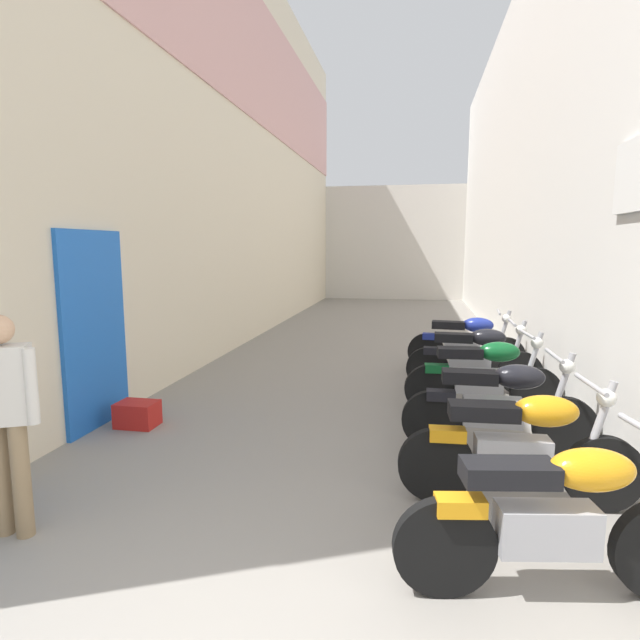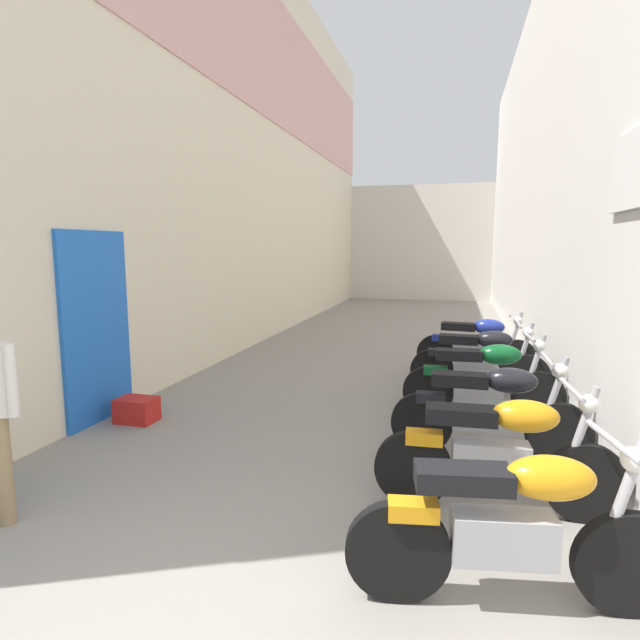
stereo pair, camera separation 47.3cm
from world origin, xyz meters
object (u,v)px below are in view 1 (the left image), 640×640
(pedestrian_by_doorway, at_px, (5,409))
(motorcycle_sixth, at_px, (466,342))
(motorcycle_third, at_px, (499,404))
(plastic_crate, at_px, (137,414))
(motorcycle_nearest, at_px, (558,516))
(motorcycle_fifth, at_px, (474,357))
(motorcycle_second, at_px, (521,445))
(motorcycle_fourth, at_px, (483,374))

(pedestrian_by_doorway, bearing_deg, motorcycle_sixth, 56.99)
(pedestrian_by_doorway, bearing_deg, motorcycle_third, 30.84)
(motorcycle_third, distance_m, motorcycle_sixth, 3.36)
(pedestrian_by_doorway, distance_m, plastic_crate, 2.33)
(motorcycle_nearest, relative_size, pedestrian_by_doorway, 1.17)
(motorcycle_sixth, bearing_deg, motorcycle_nearest, -90.00)
(motorcycle_nearest, bearing_deg, motorcycle_third, 90.00)
(motorcycle_nearest, relative_size, motorcycle_fifth, 0.99)
(plastic_crate, bearing_deg, motorcycle_fifth, 28.92)
(motorcycle_fifth, xyz_separation_m, pedestrian_by_doorway, (-3.57, -4.32, 0.42))
(pedestrian_by_doorway, relative_size, plastic_crate, 3.57)
(motorcycle_second, bearing_deg, motorcycle_third, 90.00)
(motorcycle_nearest, xyz_separation_m, motorcycle_fifth, (0.00, 4.31, 0.00))
(motorcycle_third, bearing_deg, motorcycle_nearest, -90.00)
(motorcycle_third, bearing_deg, plastic_crate, 179.36)
(motorcycle_second, height_order, plastic_crate, motorcycle_second)
(motorcycle_nearest, xyz_separation_m, motorcycle_fourth, (0.00, 3.30, 0.00))
(motorcycle_third, xyz_separation_m, motorcycle_fourth, (-0.00, 1.19, 0.00))
(motorcycle_second, bearing_deg, motorcycle_fifth, 90.00)
(motorcycle_second, xyz_separation_m, plastic_crate, (-3.89, 1.10, -0.36))
(motorcycle_sixth, relative_size, pedestrian_by_doorway, 1.18)
(motorcycle_third, bearing_deg, motorcycle_second, -90.00)
(motorcycle_nearest, height_order, motorcycle_fifth, same)
(motorcycle_fifth, bearing_deg, pedestrian_by_doorway, -129.52)
(motorcycle_third, distance_m, plastic_crate, 3.91)
(plastic_crate, bearing_deg, motorcycle_third, -0.64)
(motorcycle_fourth, xyz_separation_m, pedestrian_by_doorway, (-3.57, -3.32, 0.42))
(motorcycle_fourth, distance_m, pedestrian_by_doorway, 4.89)
(motorcycle_nearest, height_order, motorcycle_fourth, same)
(motorcycle_third, height_order, motorcycle_fifth, same)
(motorcycle_nearest, height_order, pedestrian_by_doorway, pedestrian_by_doorway)
(motorcycle_fourth, bearing_deg, plastic_crate, -163.64)
(motorcycle_third, xyz_separation_m, motorcycle_sixth, (-0.00, 3.36, 0.00))
(motorcycle_third, bearing_deg, motorcycle_sixth, 90.00)
(pedestrian_by_doorway, bearing_deg, motorcycle_fifth, 50.48)
(motorcycle_third, relative_size, pedestrian_by_doorway, 1.18)
(motorcycle_fourth, height_order, motorcycle_sixth, same)
(motorcycle_second, relative_size, motorcycle_sixth, 1.00)
(motorcycle_fourth, bearing_deg, pedestrian_by_doorway, -137.09)
(motorcycle_nearest, xyz_separation_m, plastic_crate, (-3.89, 2.16, -0.36))
(motorcycle_second, relative_size, motorcycle_third, 1.00)
(motorcycle_fourth, bearing_deg, motorcycle_second, -90.00)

